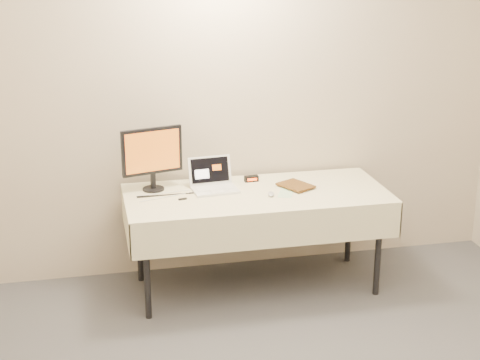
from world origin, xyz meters
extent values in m
cube|color=beige|center=(0.00, 2.50, 1.35)|extent=(4.00, 0.10, 2.70)
cylinder|color=black|center=(-0.82, 1.75, 0.34)|extent=(0.04, 0.04, 0.69)
cylinder|color=black|center=(0.82, 1.75, 0.34)|extent=(0.04, 0.04, 0.69)
cylinder|color=black|center=(-0.82, 2.34, 0.34)|extent=(0.04, 0.04, 0.69)
cylinder|color=black|center=(0.82, 2.34, 0.34)|extent=(0.04, 0.04, 0.69)
cube|color=gray|center=(0.00, 2.04, 0.71)|extent=(1.80, 0.75, 0.04)
cube|color=beige|center=(0.00, 2.04, 0.73)|extent=(1.86, 0.81, 0.01)
cube|color=beige|center=(0.00, 1.64, 0.60)|extent=(1.86, 0.01, 0.25)
cube|color=beige|center=(0.00, 2.45, 0.60)|extent=(1.86, 0.01, 0.25)
cube|color=beige|center=(-0.93, 2.04, 0.60)|extent=(0.01, 0.81, 0.25)
cube|color=beige|center=(0.93, 2.04, 0.60)|extent=(0.01, 0.81, 0.25)
cube|color=white|center=(-0.28, 2.14, 0.75)|extent=(0.33, 0.25, 0.02)
cube|color=white|center=(-0.29, 2.28, 0.85)|extent=(0.32, 0.10, 0.20)
cube|color=black|center=(-0.29, 2.28, 0.85)|extent=(0.28, 0.08, 0.17)
cylinder|color=black|center=(-0.71, 2.26, 0.74)|extent=(0.19, 0.19, 0.01)
cube|color=black|center=(-0.71, 2.26, 0.81)|extent=(0.04, 0.03, 0.11)
cube|color=black|center=(-0.71, 2.26, 1.03)|extent=(0.44, 0.14, 0.33)
cube|color=orange|center=(-0.71, 2.26, 1.03)|extent=(0.39, 0.10, 0.29)
imported|color=brown|center=(0.22, 2.05, 0.86)|extent=(0.17, 0.10, 0.24)
cube|color=black|center=(0.02, 2.30, 0.76)|extent=(0.11, 0.05, 0.04)
cube|color=#FF450C|center=(0.02, 2.28, 0.76)|extent=(0.07, 0.01, 0.02)
ellipsoid|color=#B8B8BA|center=(0.08, 1.96, 0.75)|extent=(0.07, 0.10, 0.02)
cube|color=#B8E7B8|center=(0.21, 2.01, 0.74)|extent=(0.18, 0.27, 0.00)
cube|color=black|center=(-0.53, 2.01, 0.74)|extent=(0.06, 0.03, 0.01)
camera|label=1|loc=(-1.16, -2.72, 2.46)|focal=55.00mm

